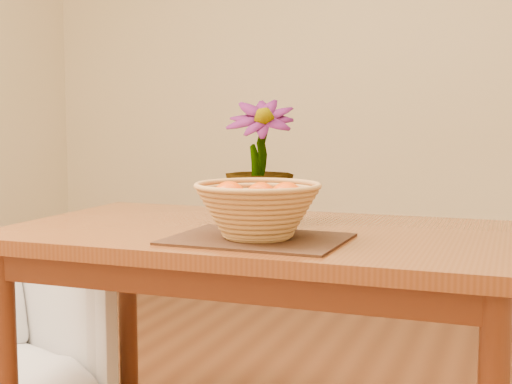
% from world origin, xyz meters
% --- Properties ---
extents(wall_back, '(4.00, 0.02, 2.70)m').
position_xyz_m(wall_back, '(0.00, 2.25, 1.35)').
color(wall_back, beige).
rests_on(wall_back, floor).
extents(table, '(1.40, 0.80, 0.75)m').
position_xyz_m(table, '(0.00, 0.30, 0.66)').
color(table, brown).
rests_on(table, floor).
extents(placemat, '(0.44, 0.33, 0.01)m').
position_xyz_m(placemat, '(0.05, 0.12, 0.75)').
color(placemat, '#3D2716').
rests_on(placemat, table).
extents(wicker_basket, '(0.32, 0.32, 0.13)m').
position_xyz_m(wicker_basket, '(0.05, 0.12, 0.82)').
color(wicker_basket, tan).
rests_on(wicker_basket, placemat).
extents(orange_pile, '(0.23, 0.22, 0.09)m').
position_xyz_m(orange_pile, '(0.05, 0.12, 0.85)').
color(orange_pile, '#FF5D04').
rests_on(orange_pile, wicker_basket).
extents(potted_plant, '(0.24, 0.24, 0.36)m').
position_xyz_m(potted_plant, '(-0.05, 0.39, 0.93)').
color(potted_plant, '#124213').
rests_on(potted_plant, table).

